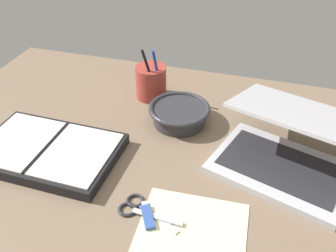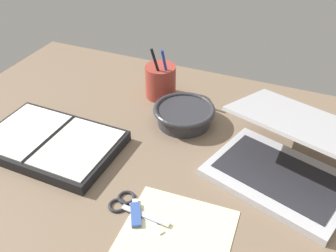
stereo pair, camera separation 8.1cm
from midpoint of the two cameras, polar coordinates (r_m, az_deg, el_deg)
The scene contains 8 objects.
desk_top at distance 88.48cm, azimuth 2.57°, elevation -7.42°, with size 140.00×100.00×2.00cm, color #75604C.
laptop at distance 89.11cm, azimuth 20.24°, elevation -4.74°, with size 37.51×36.50×14.64cm.
bowl at distance 101.07cm, azimuth 4.74°, elevation 1.73°, with size 16.76×16.76×5.11cm.
pen_cup at distance 111.58cm, azimuth 0.95°, elevation 6.78°, with size 9.05×9.05×16.46cm.
planner at distance 96.50cm, azimuth -15.11°, elevation -2.54°, with size 33.83×22.45×3.20cm.
scissors at distance 80.07cm, azimuth -3.18°, elevation -12.09°, with size 14.14×8.06×0.80cm.
paper_sheet_front at distance 73.68cm, azimuth 3.62°, elevation -18.47°, with size 21.20×27.06×0.16cm, color #F4EFB2.
usb_drive at distance 78.26cm, azimuth -1.91°, elevation -13.38°, with size 4.95×7.05×1.00cm.
Camera 2 is at (24.86, -58.82, 62.35)cm, focal length 40.00 mm.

